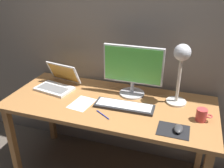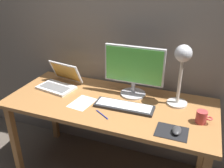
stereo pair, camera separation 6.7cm
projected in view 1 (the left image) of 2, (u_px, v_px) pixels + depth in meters
The scene contains 11 objects.
back_wall at pixel (125, 19), 1.98m from camera, with size 4.80×0.06×2.60m, color gray.
desk at pixel (109, 111), 1.91m from camera, with size 1.60×0.70×0.74m.
monitor at pixel (133, 69), 1.89m from camera, with size 0.47×0.20×0.41m.
keyboard_main at pixel (124, 106), 1.80m from camera, with size 0.44×0.15×0.03m.
laptop at pixel (59, 81), 2.09m from camera, with size 0.35×0.33×0.20m.
desk_lamp at pixel (181, 63), 1.73m from camera, with size 0.15×0.15×0.46m.
mousepad at pixel (173, 130), 1.54m from camera, with size 0.20×0.16×0.00m, color black.
mouse at pixel (178, 129), 1.53m from camera, with size 0.06×0.10×0.03m, color #38383A.
coffee_mug at pixel (202, 115), 1.63m from camera, with size 0.11×0.07×0.09m.
paper_sheet_near_mouse at pixel (82, 103), 1.85m from camera, with size 0.15×0.21×0.00m, color white.
pen at pixel (103, 115), 1.70m from camera, with size 0.01×0.01×0.14m, color #2633A5.
Camera 1 is at (0.54, -1.55, 1.67)m, focal length 39.07 mm.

